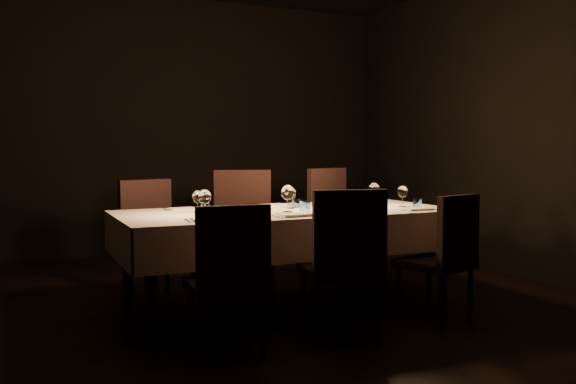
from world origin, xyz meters
name	(u,v)px	position (x,y,z in m)	size (l,w,h in m)	color
room	(288,112)	(0.00, 0.00, 1.50)	(5.01, 6.01, 3.01)	black
dining_table	(288,220)	(0.00, 0.00, 0.69)	(2.52, 1.12, 0.76)	black
chair_near_left	(229,272)	(-0.74, -0.80, 0.50)	(0.46, 0.46, 0.90)	black
place_setting_near_left	(210,207)	(-0.68, -0.22, 0.83)	(0.34, 0.41, 0.18)	silver
chair_near_center	(344,258)	(0.01, -0.83, 0.53)	(0.55, 0.55, 0.97)	black
place_setting_near_center	(294,202)	(-0.05, -0.22, 0.84)	(0.36, 0.42, 0.20)	silver
chair_near_right	(445,252)	(0.86, -0.76, 0.50)	(0.54, 0.54, 0.91)	black
place_setting_near_right	(410,199)	(0.95, -0.22, 0.83)	(0.31, 0.39, 0.17)	silver
chair_far_left	(153,234)	(-0.85, 0.78, 0.53)	(0.59, 0.59, 0.97)	black
place_setting_far_left	(195,203)	(-0.66, 0.22, 0.82)	(0.29, 0.39, 0.16)	silver
chair_far_center	(244,225)	(-0.08, 0.76, 0.57)	(0.62, 0.62, 1.04)	black
place_setting_far_center	(286,199)	(0.08, 0.22, 0.83)	(0.30, 0.39, 0.16)	silver
chair_far_right	(338,220)	(0.86, 0.77, 0.57)	(0.65, 0.65, 1.04)	black
place_setting_far_right	(368,195)	(0.84, 0.22, 0.83)	(0.33, 0.41, 0.18)	silver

